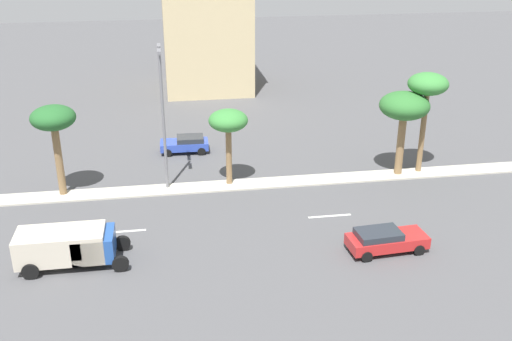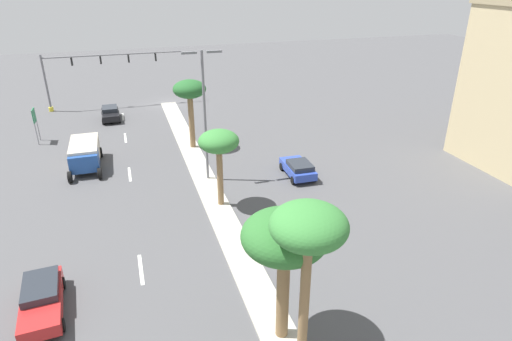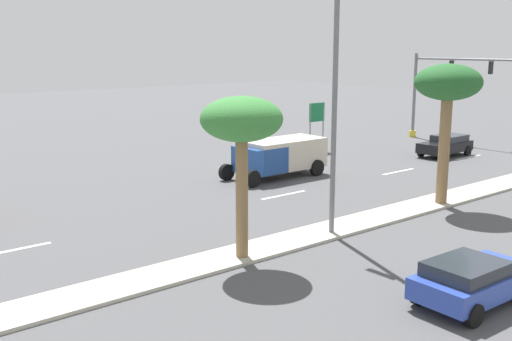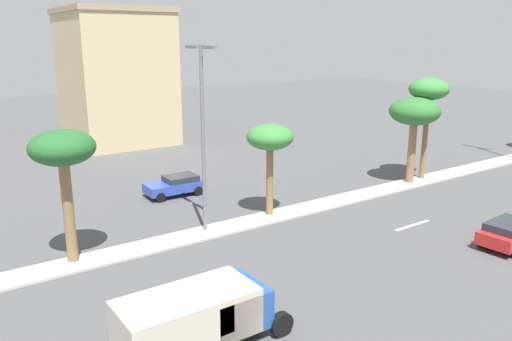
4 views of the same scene
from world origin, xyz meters
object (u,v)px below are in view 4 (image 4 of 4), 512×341
(commercial_building, at_px, (116,77))
(palm_tree_outboard, at_px, (63,153))
(palm_tree_trailing, at_px, (415,113))
(box_truck, at_px, (201,314))
(palm_tree_leading, at_px, (270,140))
(palm_tree_center, at_px, (429,92))
(street_lamp_leading, at_px, (203,125))
(sedan_red_rear, at_px, (512,231))
(sedan_blue_far, at_px, (176,185))

(commercial_building, bearing_deg, palm_tree_outboard, -24.34)
(palm_tree_trailing, relative_size, box_truck, 1.05)
(box_truck, bearing_deg, palm_tree_outboard, -169.18)
(palm_tree_leading, relative_size, palm_tree_center, 0.73)
(palm_tree_leading, height_order, street_lamp_leading, street_lamp_leading)
(palm_tree_center, relative_size, sedan_red_rear, 1.61)
(palm_tree_center, distance_m, palm_tree_trailing, 2.20)
(street_lamp_leading, height_order, sedan_red_rear, street_lamp_leading)
(palm_tree_trailing, relative_size, sedan_blue_far, 1.58)
(palm_tree_center, bearing_deg, commercial_building, -153.34)
(commercial_building, distance_m, sedan_blue_far, 21.32)
(palm_tree_outboard, height_order, box_truck, palm_tree_outboard)
(palm_tree_leading, bearing_deg, sedan_blue_far, -158.51)
(palm_tree_leading, xyz_separation_m, sedan_blue_far, (-7.03, -2.77, -3.95))
(palm_tree_outboard, bearing_deg, palm_tree_trailing, 89.45)
(palm_tree_outboard, xyz_separation_m, street_lamp_leading, (0.07, 7.15, 0.59))
(palm_tree_center, height_order, sedan_red_rear, palm_tree_center)
(palm_tree_trailing, relative_size, street_lamp_leading, 0.63)
(palm_tree_outboard, relative_size, palm_tree_leading, 1.15)
(sedan_blue_far, bearing_deg, street_lamp_leading, -13.11)
(palm_tree_trailing, xyz_separation_m, sedan_red_rear, (10.48, -4.95, -4.46))
(sedan_red_rear, height_order, box_truck, box_truck)
(palm_tree_trailing, height_order, sedan_red_rear, palm_tree_trailing)
(palm_tree_trailing, distance_m, box_truck, 24.55)
(sedan_blue_far, bearing_deg, box_truck, -23.15)
(palm_tree_trailing, xyz_separation_m, street_lamp_leading, (-0.17, -17.07, 0.74))
(palm_tree_leading, xyz_separation_m, sedan_red_rear, (10.67, 7.71, -3.94))
(palm_tree_leading, bearing_deg, palm_tree_center, 90.14)
(palm_tree_trailing, bearing_deg, box_truck, -67.81)
(box_truck, bearing_deg, palm_tree_trailing, 112.19)
(commercial_building, xyz_separation_m, palm_tree_outboard, (27.16, -12.29, -1.30))
(palm_tree_center, relative_size, street_lamp_leading, 0.75)
(commercial_building, height_order, sedan_red_rear, commercial_building)
(palm_tree_outboard, relative_size, sedan_red_rear, 1.35)
(sedan_red_rear, bearing_deg, palm_tree_outboard, -119.08)
(palm_tree_outboard, height_order, palm_tree_center, palm_tree_center)
(box_truck, bearing_deg, street_lamp_leading, 150.10)
(palm_tree_trailing, distance_m, sedan_red_rear, 12.42)
(palm_tree_trailing, bearing_deg, street_lamp_leading, -90.55)
(sedan_blue_far, height_order, sedan_red_rear, sedan_red_rear)
(palm_tree_outboard, xyz_separation_m, box_truck, (9.38, 1.79, -4.16))
(palm_tree_leading, xyz_separation_m, box_truck, (9.34, -9.77, -3.47))
(palm_tree_outboard, bearing_deg, commercial_building, 155.66)
(palm_tree_trailing, xyz_separation_m, sedan_blue_far, (-7.22, -15.43, -4.48))
(palm_tree_outboard, distance_m, palm_tree_trailing, 24.22)
(commercial_building, relative_size, street_lamp_leading, 1.33)
(palm_tree_center, distance_m, sedan_blue_far, 19.41)
(box_truck, bearing_deg, sedan_blue_far, 156.85)
(palm_tree_outboard, relative_size, sedan_blue_far, 1.60)
(palm_tree_center, distance_m, street_lamp_leading, 18.79)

